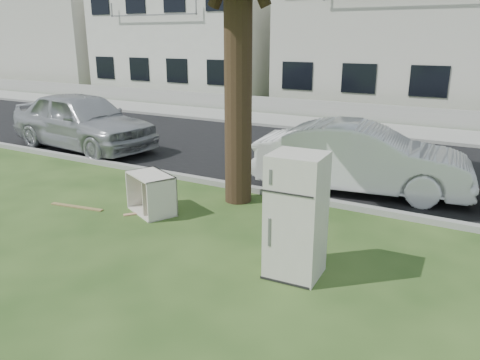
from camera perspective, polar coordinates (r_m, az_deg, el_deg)
The scene contains 16 objects.
ground at distance 8.05m, azimuth -4.19°, elevation -6.68°, with size 120.00×120.00×0.00m, color #254217.
road at distance 13.18m, azimuth 10.48°, elevation 2.57°, with size 120.00×7.00×0.01m, color black.
kerb_near at distance 10.03m, azimuth 3.62°, elevation -1.80°, with size 120.00×0.18×0.12m, color gray.
kerb_far at distance 16.50m, azimuth 14.66°, elevation 5.17°, with size 120.00×0.18×0.12m, color gray.
sidewalk at distance 17.88m, azimuth 15.92°, elevation 5.97°, with size 120.00×2.80×0.01m, color gray.
low_wall at distance 19.36m, azimuth 17.20°, elevation 7.70°, with size 120.00×0.15×0.70m, color gray.
townhouse_left at distance 28.59m, azimuth -4.86°, elevation 17.54°, with size 10.20×8.16×7.04m.
townhouse_center at distance 23.96m, azimuth 20.74°, elevation 17.15°, with size 11.22×8.16×7.44m.
filler_left at distance 38.60m, azimuth -22.50°, elevation 15.73°, with size 16.00×9.00×6.40m, color #B9B6A9.
fridge at distance 6.47m, azimuth 6.87°, elevation -4.38°, with size 0.73×0.67×1.76m, color silver.
cabinet at distance 9.06m, azimuth -10.75°, elevation -1.61°, with size 0.97×0.60×0.76m, color white.
plank_a at distance 9.82m, azimuth -19.29°, elevation -3.10°, with size 1.19×0.10×0.02m, color olive.
plank_b at distance 9.51m, azimuth -9.64°, elevation -3.00°, with size 0.97×0.10×0.02m, color tan.
plank_c at distance 9.18m, azimuth -11.52°, elevation -3.87°, with size 0.80×0.09×0.02m, color tan.
car_center at distance 10.39m, azimuth 14.55°, elevation 2.63°, with size 1.57×4.51×1.49m, color silver.
car_left at distance 14.82m, azimuth -18.65°, elevation 6.89°, with size 2.01×4.99×1.70m, color #9B9DA2.
Camera 1 is at (4.16, -6.09, 3.23)m, focal length 35.00 mm.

